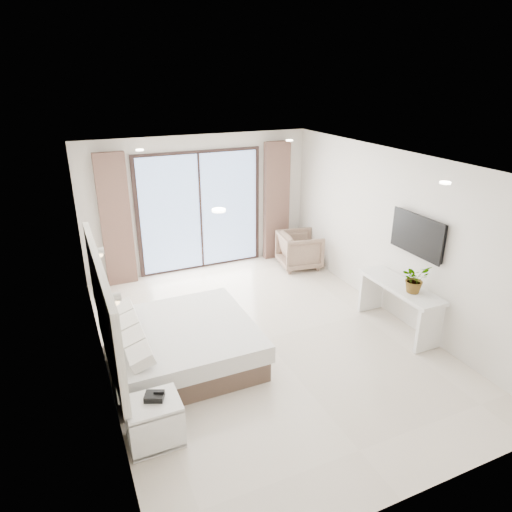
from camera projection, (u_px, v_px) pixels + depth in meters
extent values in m
plane|color=beige|center=(265.00, 339.00, 6.97)|extent=(6.20, 6.20, 0.00)
cube|color=silver|center=(199.00, 204.00, 9.09)|extent=(4.60, 0.02, 2.70)
cube|color=silver|center=(421.00, 384.00, 3.84)|extent=(4.60, 0.02, 2.70)
cube|color=silver|center=(96.00, 286.00, 5.60)|extent=(0.02, 6.20, 2.70)
cube|color=silver|center=(395.00, 236.00, 7.33)|extent=(0.02, 6.20, 2.70)
cube|color=white|center=(266.00, 162.00, 5.96)|extent=(4.60, 6.20, 0.02)
cube|color=white|center=(103.00, 302.00, 5.64)|extent=(0.08, 3.00, 1.20)
cube|color=black|center=(418.00, 235.00, 6.76)|extent=(0.06, 1.00, 0.58)
cube|color=black|center=(416.00, 235.00, 6.75)|extent=(0.02, 1.04, 0.62)
cube|color=black|center=(200.00, 212.00, 9.12)|extent=(2.56, 0.04, 2.42)
cube|color=#8DACE2|center=(201.00, 212.00, 9.09)|extent=(2.40, 0.01, 2.30)
cube|color=brown|center=(116.00, 221.00, 8.39)|extent=(0.55, 0.14, 2.50)
cube|color=brown|center=(276.00, 202.00, 9.63)|extent=(0.55, 0.14, 2.50)
cylinder|color=white|center=(219.00, 210.00, 3.95)|extent=(0.12, 0.12, 0.02)
cylinder|color=white|center=(445.00, 183.00, 4.93)|extent=(0.12, 0.12, 0.02)
cylinder|color=white|center=(140.00, 150.00, 7.00)|extent=(0.12, 0.12, 0.02)
cylinder|color=white|center=(289.00, 140.00, 7.98)|extent=(0.12, 0.12, 0.02)
cube|color=brown|center=(182.00, 353.00, 6.37)|extent=(1.90, 1.80, 0.30)
cube|color=white|center=(181.00, 336.00, 6.26)|extent=(1.97, 1.88, 0.25)
cube|color=white|center=(141.00, 359.00, 5.43)|extent=(0.28, 0.38, 0.14)
cube|color=white|center=(135.00, 342.00, 5.77)|extent=(0.28, 0.38, 0.14)
cube|color=white|center=(129.00, 326.00, 6.13)|extent=(0.28, 0.38, 0.14)
cube|color=white|center=(124.00, 313.00, 6.47)|extent=(0.28, 0.38, 0.14)
cube|color=white|center=(152.00, 404.00, 4.86)|extent=(0.58, 0.47, 0.05)
cube|color=white|center=(156.00, 438.00, 5.04)|extent=(0.58, 0.47, 0.05)
cube|color=white|center=(159.00, 435.00, 4.77)|extent=(0.58, 0.05, 0.47)
cube|color=white|center=(150.00, 410.00, 5.13)|extent=(0.58, 0.05, 0.47)
cube|color=black|center=(154.00, 397.00, 4.88)|extent=(0.25, 0.22, 0.07)
cube|color=white|center=(401.00, 286.00, 6.99)|extent=(0.47, 1.50, 0.06)
cube|color=white|center=(429.00, 329.00, 6.56)|extent=(0.45, 0.06, 0.71)
cube|color=white|center=(371.00, 291.00, 7.71)|extent=(0.45, 0.06, 0.71)
imported|color=#33662D|center=(414.00, 281.00, 6.69)|extent=(0.39, 0.43, 0.34)
imported|color=#846E56|center=(300.00, 248.00, 9.42)|extent=(0.86, 0.90, 0.82)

